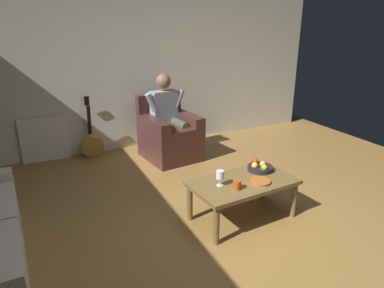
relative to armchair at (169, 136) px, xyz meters
The scene contains 11 objects.
ground_plane 2.31m from the armchair, 84.75° to the left, with size 7.15×7.15×0.00m, color olive.
wall_back 1.24m from the armchair, 73.98° to the right, with size 6.36×0.06×2.64m, color silver.
armchair is the anchor object (origin of this frame).
person_seated 0.34m from the armchair, 82.82° to the right, with size 0.66×0.63×1.25m.
coffee_table 1.95m from the armchair, 90.97° to the left, with size 1.12×0.68×0.43m.
guitar 1.18m from the armchair, 26.46° to the right, with size 0.34×0.22×0.93m.
radiator 1.82m from the armchair, 21.16° to the right, with size 0.67×0.06×0.66m, color white.
wine_glass_near 1.96m from the armchair, 83.04° to the left, with size 0.08×0.08×0.16m.
fruit_bowl 1.84m from the armchair, 100.75° to the left, with size 0.27×0.27×0.11m.
decorative_dish 2.06m from the armchair, 94.67° to the left, with size 0.21×0.21×0.02m, color #AF5F27.
candle_jar 2.08m from the armchair, 86.61° to the left, with size 0.08×0.08×0.09m, color #AB4714.
Camera 1 is at (1.62, 2.35, 1.98)m, focal length 32.57 mm.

